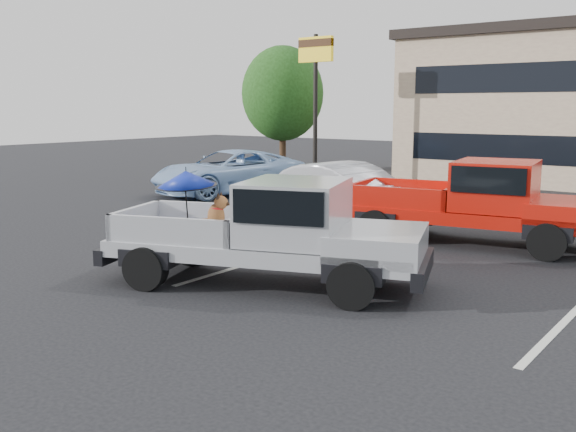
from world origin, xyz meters
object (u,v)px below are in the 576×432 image
Objects in this scene: tree_left at (283,94)px; silver_sedan at (349,194)px; motel_sign at (316,68)px; silver_pickup at (281,227)px; red_pickup at (487,199)px; blue_suv at (229,172)px.

tree_left is 14.97m from silver_sedan.
silver_pickup is at bearing -57.49° from motel_sign.
motel_sign is 10.50m from silver_sedan.
tree_left is 0.99× the size of red_pickup.
red_pickup is at bearing -37.51° from tree_left.
motel_sign is 1.00× the size of silver_pickup.
motel_sign is 1.22× the size of silver_sedan.
blue_suv is at bearing 116.38° from silver_pickup.
blue_suv is (-0.40, -4.87, -3.86)m from motel_sign.
motel_sign reaches higher than silver_pickup.
blue_suv is at bearing 77.45° from silver_sedan.
motel_sign is 13.33m from red_pickup.
silver_sedan is at bearing -45.63° from tree_left.
motel_sign is 6.23m from blue_suv.
tree_left reaches higher than motel_sign.
motel_sign is 5.08m from tree_left.
red_pickup is (14.15, -10.86, -2.68)m from tree_left.
blue_suv is at bearing -94.68° from motel_sign.
silver_sedan is at bearing -5.44° from blue_suv.
silver_pickup is 1.22× the size of silver_sedan.
tree_left is at bearing 107.36° from silver_pickup.
blue_suv is (-8.89, 8.46, -0.26)m from silver_pickup.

